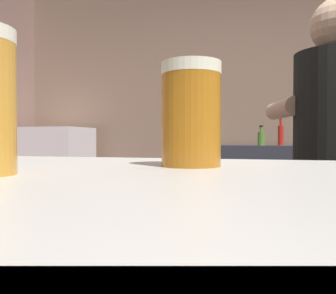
% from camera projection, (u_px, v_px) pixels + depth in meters
% --- Properties ---
extents(wall_back, '(5.20, 0.10, 2.70)m').
position_uv_depth(wall_back, '(266.00, 114.00, 3.49)').
color(wall_back, '#91765F').
rests_on(wall_back, ground).
extents(prep_counter, '(2.10, 0.60, 0.90)m').
position_uv_depth(prep_counter, '(336.00, 265.00, 1.87)').
color(prep_counter, brown).
rests_on(prep_counter, ground).
extents(back_shelf, '(0.98, 0.36, 1.05)m').
position_uv_depth(back_shelf, '(257.00, 203.00, 3.26)').
color(back_shelf, '#32343E').
rests_on(back_shelf, ground).
extents(mini_fridge, '(0.63, 0.58, 1.22)m').
position_uv_depth(mini_fridge, '(55.00, 188.00, 3.60)').
color(mini_fridge, white).
rests_on(mini_fridge, ground).
extents(mixing_bowl, '(0.22, 0.22, 0.06)m').
position_uv_depth(mixing_bowl, '(264.00, 172.00, 1.88)').
color(mixing_bowl, teal).
rests_on(mixing_bowl, prep_counter).
extents(pint_glass_far, '(0.08, 0.08, 0.13)m').
position_uv_depth(pint_glass_far, '(191.00, 115.00, 0.46)').
color(pint_glass_far, '#B56E1B').
rests_on(pint_glass_far, bar_counter).
extents(bottle_hot_sauce, '(0.06, 0.06, 0.17)m').
position_uv_depth(bottle_hot_sauce, '(261.00, 138.00, 3.14)').
color(bottle_hot_sauce, '#538B32').
rests_on(bottle_hot_sauce, back_shelf).
extents(bottle_vinegar, '(0.05, 0.05, 0.25)m').
position_uv_depth(bottle_vinegar, '(281.00, 134.00, 3.19)').
color(bottle_vinegar, red).
rests_on(bottle_vinegar, back_shelf).
extents(bottle_soy, '(0.06, 0.06, 0.26)m').
position_uv_depth(bottle_soy, '(208.00, 134.00, 3.34)').
color(bottle_soy, '#D7D57C').
rests_on(bottle_soy, back_shelf).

